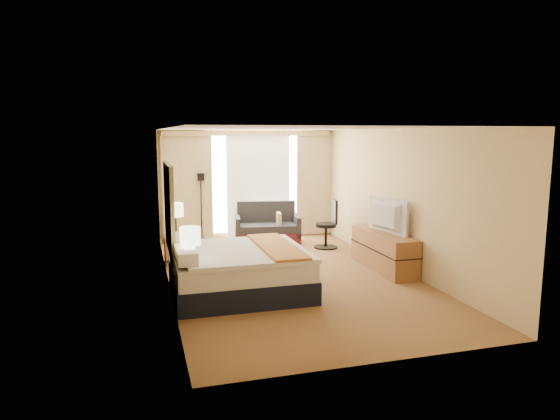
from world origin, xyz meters
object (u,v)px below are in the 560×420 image
object	(u,v)px
lamp_left	(190,237)
nightstand_left	(190,288)
media_dresser	(384,251)
desk_chair	(329,227)
nightstand_right	(177,250)
loveseat	(267,229)
bed	(238,270)
television	(383,216)
floor_lamp	(201,194)
lamp_right	(175,211)

from	to	relation	value
lamp_left	nightstand_left	bearing A→B (deg)	158.34
media_dresser	desk_chair	world-z (taller)	desk_chair
nightstand_right	loveseat	distance (m)	2.62
bed	television	distance (m)	2.98
floor_lamp	lamp_right	world-z (taller)	floor_lamp
desk_chair	lamp_right	world-z (taller)	lamp_right
bed	floor_lamp	bearing A→B (deg)	91.29
desk_chair	television	bearing A→B (deg)	-71.22
nightstand_left	desk_chair	bearing A→B (deg)	41.57
media_dresser	lamp_right	size ratio (longest dim) A/B	2.80
bed	loveseat	world-z (taller)	bed
nightstand_right	lamp_right	bearing A→B (deg)	83.73
nightstand_left	lamp_left	world-z (taller)	lamp_left
media_dresser	lamp_right	xyz separation A→B (m)	(-3.70, 1.48, 0.70)
nightstand_left	television	distance (m)	3.86
nightstand_left	desk_chair	distance (m)	4.48
media_dresser	lamp_left	distance (m)	3.89
nightstand_right	floor_lamp	bearing A→B (deg)	68.73
media_dresser	floor_lamp	xyz separation A→B (m)	(-2.98, 3.30, 0.79)
nightstand_left	loveseat	distance (m)	4.50
media_dresser	loveseat	size ratio (longest dim) A/B	1.12
bed	loveseat	bearing A→B (deg)	68.58
nightstand_left	bed	world-z (taller)	bed
nightstand_right	television	bearing A→B (deg)	-21.95
floor_lamp	desk_chair	size ratio (longest dim) A/B	1.49
nightstand_right	media_dresser	distance (m)	3.97
nightstand_left	loveseat	xyz separation A→B (m)	(2.19, 3.93, 0.03)
desk_chair	lamp_right	size ratio (longest dim) A/B	1.68
nightstand_left	lamp_right	xyz separation A→B (m)	(0.00, 2.53, 0.77)
loveseat	lamp_left	bearing A→B (deg)	-109.34
nightstand_right	media_dresser	world-z (taller)	media_dresser
lamp_left	lamp_right	distance (m)	2.54
desk_chair	floor_lamp	bearing A→B (deg)	162.22
nightstand_right	media_dresser	size ratio (longest dim) A/B	0.31
floor_lamp	lamp_left	xyz separation A→B (m)	(-0.69, -4.36, -0.10)
lamp_right	nightstand_left	bearing A→B (deg)	-90.07
nightstand_right	television	world-z (taller)	television
nightstand_right	loveseat	size ratio (longest dim) A/B	0.34
nightstand_right	loveseat	xyz separation A→B (m)	(2.19, 1.43, 0.03)
lamp_right	lamp_left	bearing A→B (deg)	-89.48
loveseat	desk_chair	distance (m)	1.51
nightstand_right	desk_chair	xyz separation A→B (m)	(3.35, 0.47, 0.20)
media_dresser	lamp_left	world-z (taller)	lamp_left
nightstand_right	lamp_right	size ratio (longest dim) A/B	0.86
television	lamp_right	bearing A→B (deg)	57.68
desk_chair	lamp_left	size ratio (longest dim) A/B	1.70
lamp_left	bed	bearing A→B (deg)	27.67
media_dresser	loveseat	world-z (taller)	loveseat
lamp_left	media_dresser	bearing A→B (deg)	16.10
lamp_right	television	size ratio (longest dim) A/B	0.58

